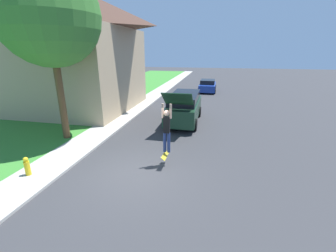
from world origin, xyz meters
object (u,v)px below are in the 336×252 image
object	(u,v)px
car_down_street	(207,86)
skateboard	(165,155)
skateboarder	(167,128)
suv_parked	(184,107)
fire_hydrant	(27,166)
lawn_tree_near	(49,16)

from	to	relation	value
car_down_street	skateboard	size ratio (longest dim) A/B	5.45
skateboarder	car_down_street	bearing A→B (deg)	87.59
suv_parked	car_down_street	world-z (taller)	suv_parked
car_down_street	fire_hydrant	world-z (taller)	car_down_street
skateboard	fire_hydrant	size ratio (longest dim) A/B	1.05
car_down_street	skateboard	bearing A→B (deg)	-92.58
suv_parked	fire_hydrant	world-z (taller)	suv_parked
suv_parked	car_down_street	xyz separation A→B (m)	(0.96, 12.58, -0.38)
suv_parked	skateboard	world-z (taller)	suv_parked
suv_parked	fire_hydrant	bearing A→B (deg)	-120.09
car_down_street	skateboarder	bearing A→B (deg)	-92.41
car_down_street	skateboard	xyz separation A→B (m)	(-0.85, -18.89, -0.19)
skateboarder	lawn_tree_near	bearing A→B (deg)	163.52
suv_parked	car_down_street	bearing A→B (deg)	85.62
car_down_street	fire_hydrant	size ratio (longest dim) A/B	5.74
lawn_tree_near	car_down_street	size ratio (longest dim) A/B	1.99
skateboarder	fire_hydrant	xyz separation A→B (m)	(-4.97, -2.06, -1.22)
lawn_tree_near	car_down_street	bearing A→B (deg)	68.15
lawn_tree_near	suv_parked	world-z (taller)	lawn_tree_near
suv_parked	fire_hydrant	distance (m)	9.59
suv_parked	lawn_tree_near	bearing A→B (deg)	-142.87
suv_parked	car_down_street	distance (m)	12.62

